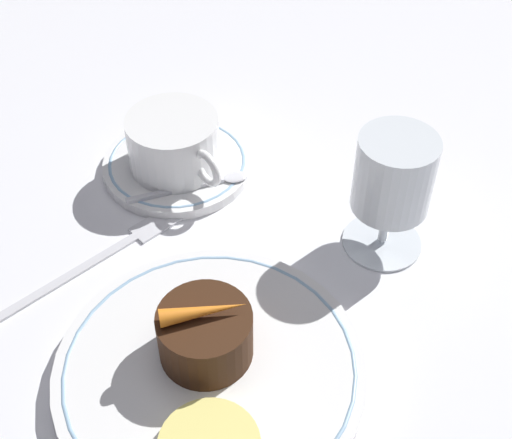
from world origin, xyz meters
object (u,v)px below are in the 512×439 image
object	(u,v)px
dinner_plate	(210,370)
coffee_cup	(174,142)
wine_glass	(392,182)
fork	(114,248)
dessert_cake	(204,333)

from	to	relation	value
dinner_plate	coffee_cup	world-z (taller)	coffee_cup
dinner_plate	coffee_cup	distance (m)	0.23
wine_glass	coffee_cup	bearing A→B (deg)	-156.32
wine_glass	dinner_plate	bearing A→B (deg)	-86.47
wine_glass	fork	bearing A→B (deg)	-127.60
fork	dessert_cake	world-z (taller)	dessert_cake
wine_glass	dessert_cake	bearing A→B (deg)	-90.19
dinner_plate	wine_glass	size ratio (longest dim) A/B	2.01
dinner_plate	fork	xyz separation A→B (m)	(-0.15, 0.01, -0.01)
dinner_plate	dessert_cake	bearing A→B (deg)	155.41
dinner_plate	coffee_cup	bearing A→B (deg)	150.75
coffee_cup	dessert_cake	bearing A→B (deg)	-29.55
dinner_plate	dessert_cake	world-z (taller)	dessert_cake
coffee_cup	wine_glass	bearing A→B (deg)	23.68
wine_glass	fork	world-z (taller)	wine_glass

